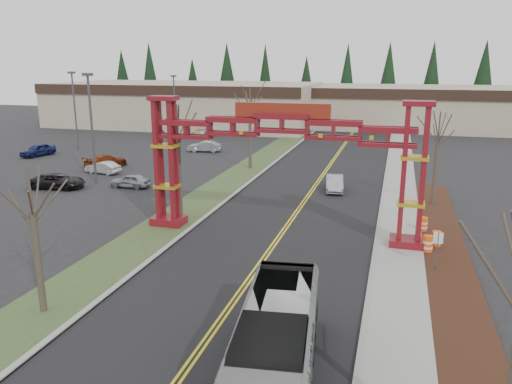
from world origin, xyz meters
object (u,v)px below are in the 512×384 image
(parked_car_far_a, at_px, (205,146))
(light_pole_far, at_px, (174,102))
(parked_car_far_b, at_px, (206,132))
(barrel_mid, at_px, (436,240))
(retail_building_west, at_px, (187,104))
(barrel_south, at_px, (428,244))
(bare_tree_median_mid, at_px, (178,136))
(parked_car_near_c, at_px, (58,181))
(light_pole_near, at_px, (91,121))
(barrel_north, at_px, (423,225))
(parked_car_mid_a, at_px, (106,161))
(gateway_arch, at_px, (282,145))
(bare_tree_right_far, at_px, (438,137))
(bare_tree_median_far, at_px, (250,109))
(transit_bus, at_px, (274,357))
(parked_car_near_a, at_px, (130,181))
(parked_car_near_b, at_px, (103,168))
(retail_building_east, at_px, (417,107))
(silver_sedan, at_px, (335,183))
(bare_tree_median_near, at_px, (32,212))
(light_pole_mid, at_px, (74,105))
(street_sign, at_px, (438,244))
(parked_car_mid_b, at_px, (38,150))

(parked_car_far_a, distance_m, light_pole_far, 13.71)
(parked_car_far_b, xyz_separation_m, barrel_mid, (31.09, -40.82, -0.16))
(retail_building_west, height_order, barrel_south, retail_building_west)
(bare_tree_median_mid, distance_m, barrel_mid, 18.57)
(parked_car_near_c, xyz_separation_m, parked_car_far_b, (0.82, 34.37, 0.01))
(light_pole_near, xyz_separation_m, barrel_north, (29.20, -6.52, -5.34))
(retail_building_west, relative_size, parked_car_mid_a, 9.40)
(barrel_mid, bearing_deg, parked_car_near_c, 168.58)
(gateway_arch, distance_m, barrel_south, 10.65)
(parked_car_near_c, bearing_deg, parked_car_far_a, -22.91)
(bare_tree_median_mid, bearing_deg, barrel_mid, -5.04)
(bare_tree_right_far, xyz_separation_m, barrel_mid, (-0.32, -9.99, -4.90))
(parked_car_far_b, height_order, bare_tree_median_far, bare_tree_median_far)
(transit_bus, distance_m, bare_tree_median_mid, 21.84)
(parked_car_near_a, relative_size, parked_car_near_b, 0.98)
(retail_building_east, relative_size, parked_car_far_a, 9.13)
(parked_car_far_b, bearing_deg, retail_building_east, -131.63)
(parked_car_mid_a, bearing_deg, transit_bus, 148.76)
(silver_sedan, bearing_deg, light_pole_far, 128.69)
(retail_building_west, xyz_separation_m, parked_car_near_b, (8.22, -40.46, -3.14))
(parked_car_mid_a, relative_size, bare_tree_median_mid, 0.60)
(barrel_mid, bearing_deg, bare_tree_median_near, -142.60)
(parked_car_near_b, relative_size, bare_tree_median_mid, 0.46)
(parked_car_near_b, xyz_separation_m, light_pole_near, (1.59, -3.69, 5.23))
(light_pole_mid, height_order, street_sign, light_pole_mid)
(gateway_arch, bearing_deg, retail_building_west, 119.07)
(parked_car_near_b, relative_size, barrel_north, 3.66)
(parked_car_near_c, distance_m, bare_tree_median_far, 20.15)
(gateway_arch, distance_m, bare_tree_median_near, 15.36)
(transit_bus, distance_m, parked_car_near_c, 34.46)
(silver_sedan, bearing_deg, parked_car_near_a, -176.06)
(bare_tree_right_far, xyz_separation_m, barrel_south, (-0.87, -11.08, -4.88))
(parked_car_far_a, relative_size, street_sign, 1.86)
(barrel_north, bearing_deg, retail_building_west, 127.59)
(parked_car_far_a, bearing_deg, light_pole_near, -20.58)
(bare_tree_right_far, bearing_deg, transit_bus, -103.82)
(barrel_south, bearing_deg, parked_car_mid_b, 154.88)
(retail_building_east, distance_m, barrel_north, 58.76)
(gateway_arch, distance_m, parked_car_near_a, 19.18)
(bare_tree_median_near, height_order, barrel_north, bare_tree_median_near)
(silver_sedan, distance_m, barrel_north, 11.92)
(bare_tree_right_far, height_order, street_sign, bare_tree_right_far)
(bare_tree_median_far, distance_m, barrel_north, 24.56)
(parked_car_near_a, distance_m, bare_tree_median_far, 14.80)
(parked_car_far_a, xyz_separation_m, bare_tree_median_mid, (8.52, -26.31, 5.30))
(transit_bus, xyz_separation_m, street_sign, (5.93, 12.63, 0.07))
(bare_tree_median_near, xyz_separation_m, light_pole_mid, (-24.65, 37.94, 1.00))
(bare_tree_median_near, relative_size, bare_tree_median_far, 0.79)
(parked_car_near_a, bearing_deg, parked_car_near_b, -128.03)
(parked_car_mid_b, bearing_deg, parked_car_near_b, -12.63)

